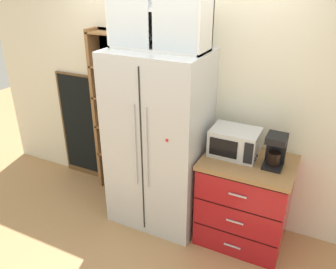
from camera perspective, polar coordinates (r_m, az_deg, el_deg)
The scene contains 12 objects.
ground_plane at distance 3.99m, azimuth -1.33°, elevation -12.98°, with size 10.69×10.69×0.00m, color tan.
wall_back_cream at distance 3.69m, azimuth 1.35°, elevation 6.36°, with size 4.99×0.10×2.55m, color silver.
refrigerator at distance 3.49m, azimuth -1.47°, elevation -1.05°, with size 0.94×0.72×1.85m.
pantry_shelf_column at distance 4.04m, azimuth -8.74°, elevation 3.81°, with size 0.48×0.24×1.94m.
counter_cabinet at distance 3.50m, azimuth 12.57°, elevation -10.65°, with size 0.84×0.66×0.91m.
microwave at distance 3.27m, azimuth 11.01°, elevation -1.26°, with size 0.44×0.33×0.26m.
coffee_maker at distance 3.16m, azimuth 17.43°, elevation -2.49°, with size 0.17×0.20×0.31m.
mug_navy at distance 3.19m, azimuth 13.21°, elevation -3.87°, with size 0.12×0.08×0.10m.
mug_charcoal at distance 3.26m, azimuth 13.55°, elevation -3.30°, with size 0.11×0.07×0.09m.
bottle_amber at distance 3.28m, azimuth 13.89°, elevation -1.82°, with size 0.07×0.07×0.26m.
upper_cabinet at distance 3.18m, azimuth -1.32°, elevation 20.06°, with size 0.90×0.32×0.68m.
chalkboard_menu at distance 4.51m, azimuth -14.21°, elevation 1.30°, with size 0.60×0.04×1.38m.
Camera 1 is at (1.46, -2.76, 2.49)m, focal length 36.68 mm.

